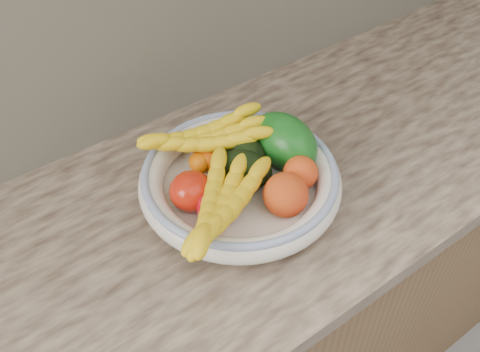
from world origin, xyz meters
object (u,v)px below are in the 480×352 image
(fruit_bowl, at_px, (240,180))
(banana_bunch_back, at_px, (205,140))
(green_mango, at_px, (284,141))
(banana_bunch_front, at_px, (221,209))

(fruit_bowl, xyz_separation_m, banana_bunch_back, (-0.01, 0.10, 0.04))
(green_mango, bearing_deg, banana_bunch_front, -165.88)
(green_mango, height_order, banana_bunch_front, green_mango)
(fruit_bowl, xyz_separation_m, green_mango, (0.12, 0.02, 0.03))
(banana_bunch_front, bearing_deg, green_mango, -15.10)
(green_mango, height_order, banana_bunch_back, green_mango)
(fruit_bowl, distance_m, banana_bunch_front, 0.11)
(green_mango, relative_size, banana_bunch_front, 0.52)
(fruit_bowl, height_order, green_mango, green_mango)
(green_mango, bearing_deg, fruit_bowl, -179.59)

